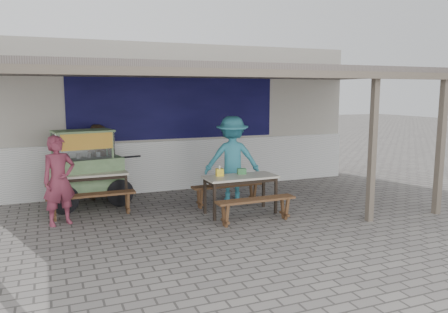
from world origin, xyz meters
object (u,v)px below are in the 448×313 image
Objects in this scene: vendor_cart at (86,165)px; condiment_jar at (106,169)px; patron_street_side at (59,181)px; bench_right_wall at (227,190)px; bench_left_wall at (86,186)px; table_left at (88,176)px; bench_right_street at (256,205)px; tissue_box at (220,172)px; condiment_bowl at (80,172)px; patron_right_table at (232,159)px; patron_wall_side at (97,162)px; bench_left_street at (92,199)px; table_right at (241,180)px; donation_box at (242,171)px.

vendor_cart is 0.40m from condiment_jar.
patron_street_side is at bearing -126.10° from vendor_cart.
bench_left_wall is at bearing 151.07° from bench_right_wall.
table_left is 3.49m from bench_right_street.
tissue_box is (2.35, -1.53, -0.05)m from vendor_cart.
condiment_bowl is (-0.14, -0.61, 0.43)m from bench_left_wall.
patron_wall_side is at bearing -7.96° from patron_right_table.
bench_left_street is at bearing 20.90° from patron_right_table.
bench_left_wall is at bearing 133.71° from bench_right_street.
condiment_bowl is (0.42, 0.95, -0.03)m from patron_street_side.
patron_street_side is 1.93m from patron_wall_side.
table_right is at bearing -41.60° from vendor_cart.
condiment_bowl is at bearing 47.02° from patron_street_side.
patron_street_side is at bearing -121.71° from table_left.
vendor_cart is 3.21m from donation_box.
bench_left_wall is 0.85× the size of vendor_cart.
bench_right_street is at bearing -37.16° from condiment_bowl.
patron_wall_side is (-2.44, 1.64, 0.49)m from bench_right_wall.
bench_right_wall is 3.31m from patron_street_side.
donation_box is (0.09, 0.83, 0.47)m from bench_right_street.
donation_box is at bearing 59.09° from table_right.
bench_left_street is 1.02× the size of patron_street_side.
bench_left_wall is 0.68m from vendor_cart.
vendor_cart is (-0.01, 0.20, 0.19)m from table_left.
bench_left_wall is at bearing 77.21° from condiment_bowl.
vendor_cart is at bearing -90.58° from bench_left_wall.
tissue_box is at bearing -27.06° from patron_street_side.
patron_wall_side reaches higher than table_left.
bench_left_wall is 1.08× the size of bench_right_wall.
bench_left_street is at bearing -90.00° from table_left.
bench_right_street is 3.29m from condiment_jar.
condiment_jar is at bearing 15.57° from table_left.
condiment_bowl is at bearing 142.12° from bench_right_street.
patron_wall_side reaches higher than bench_left_wall.
bench_left_wall is 3.08m from bench_right_wall.
condiment_jar is (-1.98, 1.43, -0.03)m from tissue_box.
bench_right_wall is 3.01m from condiment_bowl.
condiment_jar is at bearing 135.62° from bench_right_street.
bench_right_wall is at bearing -16.49° from condiment_bowl.
vendor_cart is 9.96× the size of condiment_bowl.
donation_box is 2.13× the size of condiment_jar.
bench_right_wall is 19.13× the size of condiment_jar.
table_left is 3.10m from table_right.
table_left is at bearing 162.55° from bench_right_wall.
donation_box reaches higher than table_right.
patron_street_side is 1.39m from condiment_jar.
bench_left_wall is at bearing 140.16° from tissue_box.
patron_street_side is at bearing -132.12° from condiment_jar.
patron_right_table is 13.15× the size of tissue_box.
patron_street_side is 0.97× the size of patron_wall_side.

